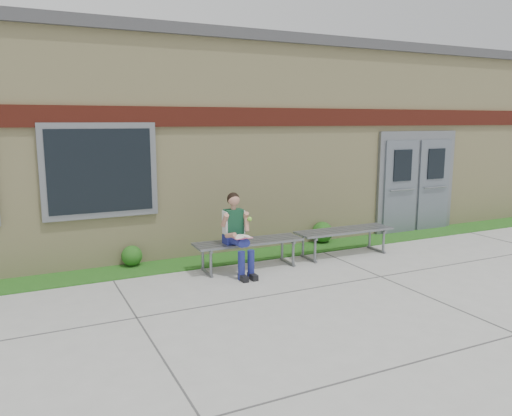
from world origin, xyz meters
TOP-DOWN VIEW (x-y plane):
  - ground at (0.00, 0.00)m, footprint 80.00×80.00m
  - grass_strip at (0.00, 2.60)m, footprint 16.00×0.80m
  - school_building at (-0.00, 5.99)m, footprint 16.20×6.22m
  - bench_left at (-0.75, 1.88)m, footprint 1.92×0.58m
  - bench_right at (1.25, 1.88)m, footprint 1.94×0.56m
  - girl at (-1.06, 1.68)m, footprint 0.47×0.77m
  - shrub_mid at (-2.56, 2.85)m, footprint 0.36×0.36m
  - shrub_east at (1.40, 2.85)m, footprint 0.43×0.43m

SIDE VIEW (x-z plane):
  - ground at x=0.00m, z-range 0.00..0.00m
  - grass_strip at x=0.00m, z-range 0.00..0.02m
  - shrub_mid at x=-2.56m, z-range 0.02..0.38m
  - shrub_east at x=1.40m, z-range 0.02..0.45m
  - bench_left at x=-0.75m, z-range 0.13..0.63m
  - bench_right at x=1.25m, z-range 0.14..0.64m
  - girl at x=-1.06m, z-range 0.05..1.41m
  - school_building at x=0.00m, z-range 0.00..4.20m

